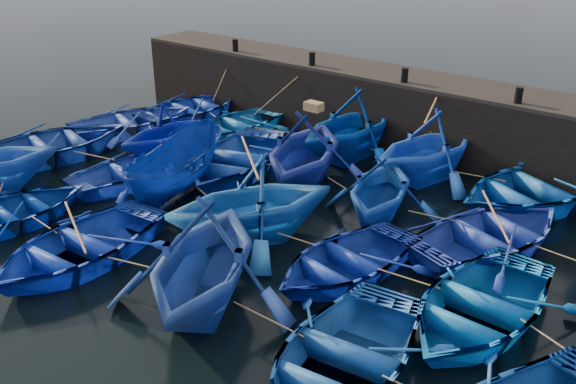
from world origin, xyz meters
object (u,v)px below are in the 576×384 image
Objects in this scene: boat_13 at (52,144)px; wooden_crate at (314,106)px; boat_0 at (193,108)px; boat_8 at (233,158)px.

wooden_crate is at bearing -144.38° from boat_13.
boat_13 reaches higher than boat_0.
boat_13 reaches higher than boat_8.
boat_0 is at bearing 130.02° from boat_8.
boat_0 is 8.81m from wooden_crate.
boat_13 is 10.34× the size of wooden_crate.
boat_8 is (5.35, -3.19, 0.05)m from boat_0.
wooden_crate is (2.80, 0.66, 2.15)m from boat_8.
boat_0 is 0.91× the size of boat_8.
boat_0 is 6.24m from boat_13.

